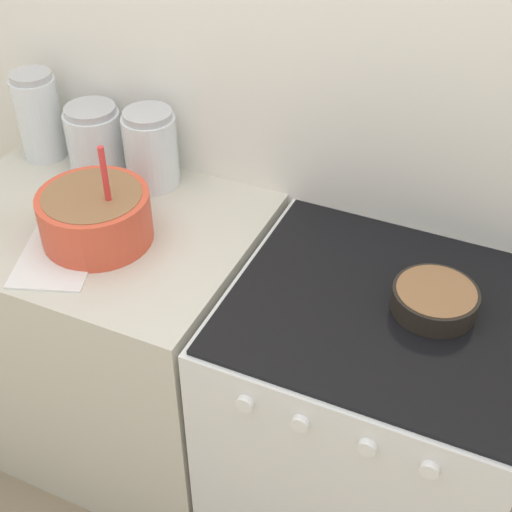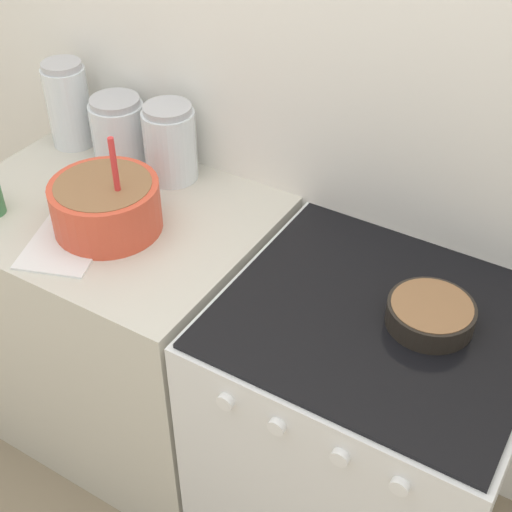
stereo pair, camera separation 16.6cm
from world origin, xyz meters
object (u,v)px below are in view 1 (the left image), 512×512
at_px(baking_pan, 435,299).
at_px(storage_jar_middle, 95,143).
at_px(mixing_bowl, 95,214).
at_px(storage_jar_right, 151,153).
at_px(stove, 366,423).
at_px(storage_jar_left, 40,121).

bearing_deg(baking_pan, storage_jar_middle, 169.26).
height_order(mixing_bowl, storage_jar_right, mixing_bowl).
height_order(stove, storage_jar_right, storage_jar_right).
bearing_deg(storage_jar_left, stove, -11.55).
bearing_deg(storage_jar_left, mixing_bowl, -36.93).
distance_m(baking_pan, storage_jar_left, 1.29).
bearing_deg(storage_jar_left, baking_pan, -9.12).
bearing_deg(storage_jar_middle, stove, -13.79).
height_order(mixing_bowl, baking_pan, mixing_bowl).
relative_size(stove, baking_pan, 4.40).
bearing_deg(baking_pan, storage_jar_left, 170.88).
bearing_deg(baking_pan, mixing_bowl, -173.84).
xyz_separation_m(stove, baking_pan, (0.11, 0.03, 0.48)).
distance_m(baking_pan, storage_jar_right, 0.91).
relative_size(mixing_bowl, storage_jar_middle, 1.43).
height_order(mixing_bowl, storage_jar_left, mixing_bowl).
xyz_separation_m(mixing_bowl, baking_pan, (0.88, 0.09, -0.05)).
height_order(stove, baking_pan, baking_pan).
distance_m(storage_jar_left, storage_jar_right, 0.39).
distance_m(stove, mixing_bowl, 0.93).
relative_size(mixing_bowl, baking_pan, 1.44).
xyz_separation_m(stove, storage_jar_right, (-0.77, 0.24, 0.54)).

